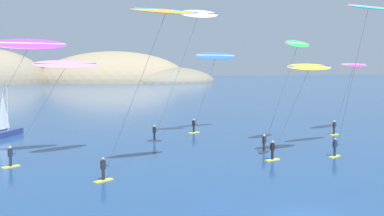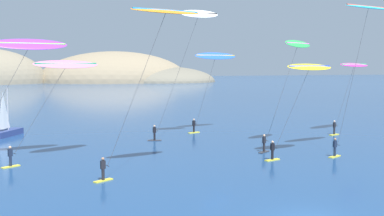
% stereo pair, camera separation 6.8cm
% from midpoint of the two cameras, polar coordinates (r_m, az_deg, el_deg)
% --- Properties ---
extents(headland_island, '(130.18, 53.34, 30.41)m').
position_cam_midpoint_polar(headland_island, '(225.51, -12.63, 2.98)').
color(headland_island, '#84755B').
rests_on(headland_island, ground).
extents(sailboat_near, '(3.70, 5.67, 5.70)m').
position_cam_midpoint_polar(sailboat_near, '(59.74, -20.98, -2.47)').
color(sailboat_near, navy).
rests_on(sailboat_near, ground).
extents(kitesurfer_pink, '(8.54, 5.00, 8.70)m').
position_cam_midpoint_polar(kitesurfer_pink, '(43.06, -15.04, 4.40)').
color(kitesurfer_pink, yellow).
rests_on(kitesurfer_pink, ground).
extents(kitesurfer_cyan, '(7.74, 2.92, 13.72)m').
position_cam_midpoint_polar(kitesurfer_cyan, '(47.33, 19.83, 9.89)').
color(kitesurfer_cyan, yellow).
rests_on(kitesurfer_cyan, ground).
extents(kitesurfer_blue, '(6.83, 2.57, 9.78)m').
position_cam_midpoint_polar(kitesurfer_blue, '(59.17, 2.57, 5.56)').
color(kitesurfer_blue, yellow).
rests_on(kitesurfer_blue, ground).
extents(kitesurfer_yellow, '(7.38, 2.56, 8.40)m').
position_cam_midpoint_polar(kitesurfer_yellow, '(44.01, 13.41, 4.00)').
color(kitesurfer_yellow, yellow).
rests_on(kitesurfer_yellow, ground).
extents(kitesurfer_purple, '(9.07, 2.87, 10.54)m').
position_cam_midpoint_polar(kitesurfer_purple, '(43.66, -19.11, 6.39)').
color(kitesurfer_purple, '#2D2D33').
rests_on(kitesurfer_purple, ground).
extents(kitesurfer_white, '(8.17, 1.58, 14.33)m').
position_cam_midpoint_polar(kitesurfer_white, '(53.41, 0.31, 9.90)').
color(kitesurfer_white, '#2D2D33').
rests_on(kitesurfer_white, ground).
extents(kitesurfer_orange, '(8.69, 3.29, 12.50)m').
position_cam_midpoint_polar(kitesurfer_orange, '(36.27, -3.72, 9.97)').
color(kitesurfer_orange, yellow).
rests_on(kitesurfer_orange, ground).
extents(kitesurfer_magenta, '(7.65, 4.27, 8.50)m').
position_cam_midpoint_polar(kitesurfer_magenta, '(61.75, 18.49, 4.41)').
color(kitesurfer_magenta, yellow).
rests_on(kitesurfer_magenta, ground).
extents(kitesurfer_green, '(7.86, 4.90, 10.79)m').
position_cam_midpoint_polar(kitesurfer_green, '(49.43, 12.01, 6.30)').
color(kitesurfer_green, '#2D2D33').
rests_on(kitesurfer_green, ground).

